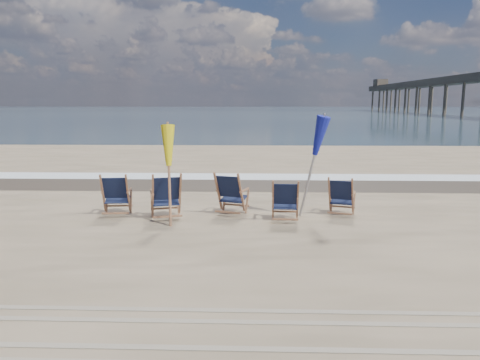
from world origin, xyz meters
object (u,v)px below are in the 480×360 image
(beach_chair_1, at_px, (180,196))
(umbrella_yellow, at_px, (169,150))
(beach_chair_3, at_px, (298,201))
(beach_chair_0, at_px, (128,195))
(fishing_pier, at_px, (479,89))
(umbrella_blue, at_px, (312,139))
(beach_chair_2, at_px, (241,195))
(beach_chair_4, at_px, (352,197))

(beach_chair_1, bearing_deg, umbrella_yellow, 52.34)
(beach_chair_1, bearing_deg, beach_chair_3, 158.60)
(beach_chair_0, bearing_deg, fishing_pier, -126.25)
(fishing_pier, bearing_deg, beach_chair_0, -119.56)
(umbrella_yellow, xyz_separation_m, umbrella_blue, (3.01, 0.67, 0.19))
(beach_chair_3, bearing_deg, umbrella_blue, -119.64)
(beach_chair_1, relative_size, beach_chair_2, 1.04)
(beach_chair_0, height_order, beach_chair_2, beach_chair_2)
(umbrella_blue, relative_size, fishing_pier, 0.02)
(beach_chair_0, bearing_deg, beach_chair_2, 174.45)
(beach_chair_1, bearing_deg, umbrella_blue, 169.08)
(beach_chair_4, bearing_deg, beach_chair_0, 18.97)
(beach_chair_0, height_order, beach_chair_4, beach_chair_0)
(umbrella_yellow, height_order, umbrella_blue, umbrella_blue)
(umbrella_blue, bearing_deg, beach_chair_4, 1.22)
(beach_chair_1, xyz_separation_m, umbrella_yellow, (-0.15, -0.40, 1.03))
(beach_chair_2, xyz_separation_m, umbrella_blue, (1.53, -0.01, 1.24))
(beach_chair_4, height_order, umbrella_yellow, umbrella_yellow)
(beach_chair_1, relative_size, umbrella_blue, 0.46)
(umbrella_blue, bearing_deg, beach_chair_2, 179.61)
(beach_chair_0, distance_m, beach_chair_4, 5.00)
(beach_chair_1, distance_m, fishing_pier, 81.85)
(beach_chair_0, xyz_separation_m, beach_chair_3, (3.75, -0.46, -0.02))
(umbrella_yellow, relative_size, umbrella_blue, 0.91)
(beach_chair_2, bearing_deg, umbrella_yellow, 43.05)
(beach_chair_2, bearing_deg, fishing_pier, -99.67)
(beach_chair_0, distance_m, umbrella_blue, 4.25)
(beach_chair_3, bearing_deg, beach_chair_1, -2.02)
(umbrella_yellow, height_order, fishing_pier, fishing_pier)
(beach_chair_3, bearing_deg, fishing_pier, -114.07)
(beach_chair_0, distance_m, beach_chair_1, 1.23)
(beach_chair_3, relative_size, umbrella_yellow, 0.45)
(beach_chair_0, xyz_separation_m, umbrella_blue, (4.06, 0.04, 1.25))
(beach_chair_0, relative_size, umbrella_yellow, 0.47)
(beach_chair_4, height_order, umbrella_blue, umbrella_blue)
(beach_chair_1, relative_size, beach_chair_3, 1.12)
(beach_chair_3, relative_size, umbrella_blue, 0.41)
(beach_chair_1, xyz_separation_m, beach_chair_2, (1.32, 0.28, -0.02))
(beach_chair_0, relative_size, beach_chair_4, 1.08)
(umbrella_blue, bearing_deg, beach_chair_3, -122.66)
(umbrella_blue, xyz_separation_m, fishing_pier, (36.46, 71.40, 2.91))
(fishing_pier, bearing_deg, beach_chair_2, -118.02)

